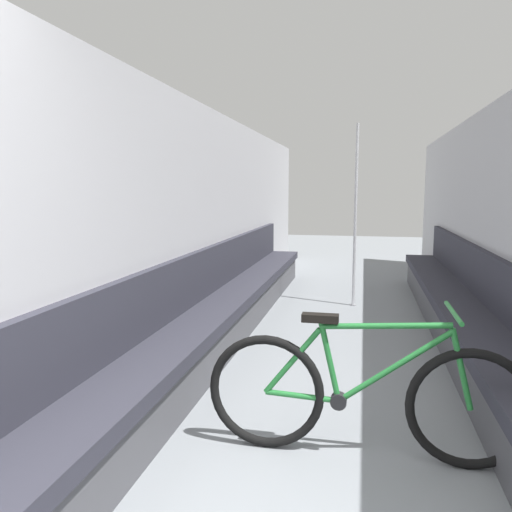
# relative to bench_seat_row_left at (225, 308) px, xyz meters

# --- Properties ---
(wall_left) EXTENTS (0.10, 11.07, 2.29)m
(wall_left) POSITION_rel_bench_seat_row_left_xyz_m (-0.26, 0.09, 0.85)
(wall_left) COLOR #B2B2B7
(wall_left) RESTS_ON ground
(wall_right) EXTENTS (0.10, 11.07, 2.29)m
(wall_right) POSITION_rel_bench_seat_row_left_xyz_m (2.54, 0.09, 0.85)
(wall_right) COLOR #B2B2B7
(wall_right) RESTS_ON ground
(bench_seat_row_left) EXTENTS (0.48, 7.00, 0.90)m
(bench_seat_row_left) POSITION_rel_bench_seat_row_left_xyz_m (0.00, 0.00, 0.00)
(bench_seat_row_left) COLOR #4C4C51
(bench_seat_row_left) RESTS_ON ground
(bench_seat_row_right) EXTENTS (0.48, 7.00, 0.90)m
(bench_seat_row_right) POSITION_rel_bench_seat_row_left_xyz_m (2.28, 0.00, 0.00)
(bench_seat_row_right) COLOR #4C4C51
(bench_seat_row_right) RESTS_ON ground
(bicycle) EXTENTS (1.76, 0.46, 0.86)m
(bicycle) POSITION_rel_bench_seat_row_left_xyz_m (1.36, -2.04, 0.06)
(bicycle) COLOR black
(bicycle) RESTS_ON ground
(grab_pole_near) EXTENTS (0.08, 0.08, 2.27)m
(grab_pole_near) POSITION_rel_bench_seat_row_left_xyz_m (1.23, 1.64, 0.81)
(grab_pole_near) COLOR gray
(grab_pole_near) RESTS_ON ground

